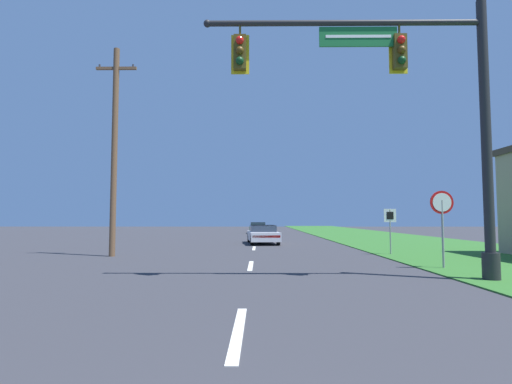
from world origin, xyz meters
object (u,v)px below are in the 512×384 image
object	(u,v)px
signal_mast	(418,105)
far_car	(258,228)
utility_pole_near	(114,147)
car_ahead	(263,234)
stop_sign	(442,211)
route_sign_post	(390,221)

from	to	relation	value
signal_mast	far_car	distance (m)	34.32
utility_pole_near	signal_mast	bearing A→B (deg)	-32.08
car_ahead	stop_sign	xyz separation A→B (m)	(5.77, -13.00, 1.26)
far_car	stop_sign	world-z (taller)	stop_sign
far_car	utility_pole_near	size ratio (longest dim) A/B	0.50
utility_pole_near	far_car	bearing A→B (deg)	77.08
signal_mast	utility_pole_near	size ratio (longest dim) A/B	0.85
car_ahead	stop_sign	size ratio (longest dim) A/B	1.91
far_car	utility_pole_near	distance (m)	28.11
signal_mast	stop_sign	bearing A→B (deg)	55.58
car_ahead	far_car	distance (m)	18.31
route_sign_post	utility_pole_near	bearing A→B (deg)	-176.18
car_ahead	utility_pole_near	world-z (taller)	utility_pole_near
stop_sign	signal_mast	bearing A→B (deg)	-124.42
car_ahead	utility_pole_near	xyz separation A→B (m)	(-6.60, -8.78, 4.16)
far_car	stop_sign	xyz separation A→B (m)	(6.16, -31.30, 1.26)
stop_sign	car_ahead	bearing A→B (deg)	113.94
far_car	stop_sign	distance (m)	31.93
signal_mast	utility_pole_near	world-z (taller)	utility_pole_near
signal_mast	utility_pole_near	xyz separation A→B (m)	(-10.67, 6.69, 0.06)
far_car	utility_pole_near	world-z (taller)	utility_pole_near
car_ahead	utility_pole_near	distance (m)	11.75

